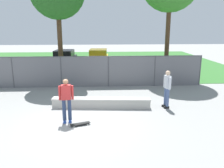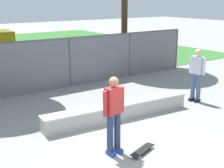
# 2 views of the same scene
# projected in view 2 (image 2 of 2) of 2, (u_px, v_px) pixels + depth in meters

# --- Properties ---
(ground_plane) EXTENTS (80.00, 80.00, 0.00)m
(ground_plane) POSITION_uv_depth(u_px,v_px,m) (135.00, 152.00, 7.43)
(ground_plane) COLOR gray
(concrete_ledge) EXTENTS (4.76, 0.87, 0.47)m
(concrete_ledge) POSITION_uv_depth(u_px,v_px,m) (119.00, 111.00, 9.45)
(concrete_ledge) COLOR #A8A59E
(concrete_ledge) RESTS_ON ground
(skateboarder) EXTENTS (0.60, 0.31, 1.82)m
(skateboarder) POSITION_uv_depth(u_px,v_px,m) (114.00, 112.00, 7.12)
(skateboarder) COLOR #2647A5
(skateboarder) RESTS_ON ground
(skateboard) EXTENTS (0.82, 0.45, 0.09)m
(skateboard) POSITION_uv_depth(u_px,v_px,m) (143.00, 150.00, 7.38)
(skateboard) COLOR black
(skateboard) RESTS_ON ground
(chainlink_fence) EXTENTS (15.19, 0.07, 1.99)m
(chainlink_fence) POSITION_uv_depth(u_px,v_px,m) (34.00, 65.00, 11.82)
(chainlink_fence) COLOR #4C4C51
(chainlink_fence) RESTS_ON ground
(bystander) EXTENTS (0.32, 0.59, 1.82)m
(bystander) POSITION_uv_depth(u_px,v_px,m) (197.00, 73.00, 10.85)
(bystander) COLOR black
(bystander) RESTS_ON ground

